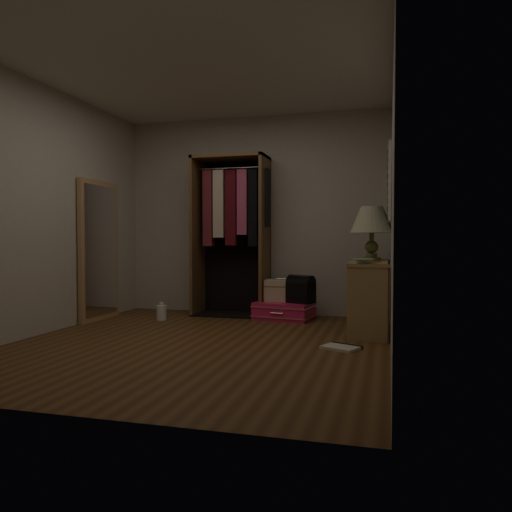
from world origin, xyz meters
name	(u,v)px	position (x,y,z in m)	size (l,w,h in m)	color
ground	(200,343)	(0.00, 0.00, 0.00)	(4.00, 4.00, 0.00)	#503217
room_walls	(208,185)	(0.08, 0.04, 1.50)	(3.52, 4.02, 2.60)	#BCB5A7
console_bookshelf	(370,295)	(1.54, 1.03, 0.40)	(0.42, 1.12, 0.75)	#9F7C4D
open_wardrobe	(233,222)	(-0.23, 1.77, 1.21)	(0.99, 0.50, 2.05)	brown
floor_mirror	(99,250)	(-1.70, 1.00, 0.85)	(0.06, 0.80, 1.70)	tan
pink_suitcase	(284,311)	(0.49, 1.60, 0.11)	(0.76, 0.60, 0.21)	#D51954
train_case	(281,290)	(0.43, 1.68, 0.35)	(0.42, 0.30, 0.29)	#C2B794
black_bag	(301,289)	(0.70, 1.57, 0.39)	(0.37, 0.32, 0.34)	black
table_lamp	(372,221)	(1.54, 1.32, 1.19)	(0.58, 0.58, 0.60)	#49572A
brass_tray	(370,262)	(1.54, 0.84, 0.76)	(0.26, 0.26, 0.01)	#B08743
ceramic_bowl	(364,261)	(1.49, 0.57, 0.77)	(0.19, 0.19, 0.05)	#AED1AE
white_jug	(162,312)	(-0.95, 1.15, 0.09)	(0.14, 0.14, 0.22)	white
floor_book	(342,347)	(1.33, 0.12, 0.01)	(0.39, 0.36, 0.03)	beige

